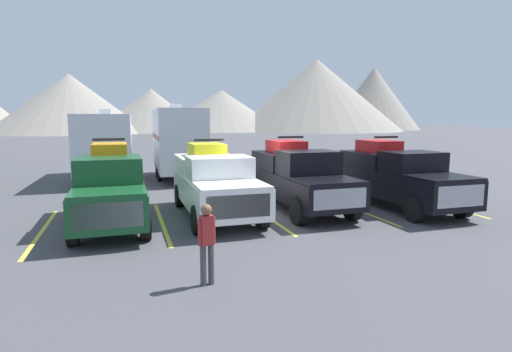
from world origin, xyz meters
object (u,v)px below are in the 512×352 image
(pickup_truck_a, at_px, (110,186))
(pickup_truck_d, at_px, (398,175))
(pickup_truck_b, at_px, (214,181))
(camper_trailer_b, at_px, (178,139))
(person_a, at_px, (207,239))
(pickup_truck_c, at_px, (299,176))
(camper_trailer_a, at_px, (106,142))

(pickup_truck_a, relative_size, pickup_truck_d, 0.94)
(pickup_truck_b, distance_m, camper_trailer_b, 9.09)
(person_a, bearing_deg, pickup_truck_c, 53.05)
(pickup_truck_a, bearing_deg, camper_trailer_b, 70.90)
(camper_trailer_b, bearing_deg, pickup_truck_b, -89.59)
(pickup_truck_b, height_order, pickup_truck_c, pickup_truck_c)
(camper_trailer_a, bearing_deg, pickup_truck_b, -69.11)
(pickup_truck_a, xyz_separation_m, pickup_truck_c, (6.38, 0.35, 0.01))
(camper_trailer_a, distance_m, camper_trailer_b, 3.80)
(pickup_truck_a, bearing_deg, person_a, -71.15)
(pickup_truck_d, relative_size, person_a, 3.50)
(pickup_truck_c, distance_m, person_a, 7.45)
(pickup_truck_a, xyz_separation_m, camper_trailer_b, (3.23, 9.32, 0.93))
(camper_trailer_a, bearing_deg, person_a, -81.39)
(pickup_truck_a, xyz_separation_m, person_a, (1.91, -5.59, -0.24))
(camper_trailer_a, xyz_separation_m, person_a, (2.38, -15.74, -1.04))
(pickup_truck_b, distance_m, person_a, 6.04)
(pickup_truck_d, distance_m, camper_trailer_b, 11.90)
(pickup_truck_c, height_order, camper_trailer_a, camper_trailer_a)
(pickup_truck_a, xyz_separation_m, camper_trailer_a, (-0.47, 10.15, 0.79))
(pickup_truck_a, xyz_separation_m, pickup_truck_b, (3.29, 0.28, -0.03))
(pickup_truck_c, xyz_separation_m, pickup_truck_d, (3.61, -0.78, -0.02))
(pickup_truck_a, height_order, pickup_truck_c, pickup_truck_a)
(pickup_truck_b, relative_size, camper_trailer_b, 0.76)
(person_a, bearing_deg, pickup_truck_d, 32.58)
(pickup_truck_b, height_order, camper_trailer_b, camper_trailer_b)
(pickup_truck_a, height_order, person_a, pickup_truck_a)
(pickup_truck_d, bearing_deg, camper_trailer_a, 134.73)
(camper_trailer_b, bearing_deg, pickup_truck_a, -109.10)
(pickup_truck_b, xyz_separation_m, camper_trailer_b, (-0.06, 9.04, 0.96))
(pickup_truck_a, bearing_deg, pickup_truck_c, 3.18)
(pickup_truck_d, xyz_separation_m, camper_trailer_a, (-10.47, 10.57, 0.80))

